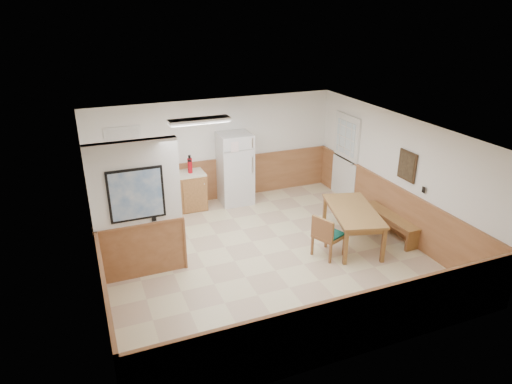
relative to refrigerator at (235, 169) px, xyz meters
name	(u,v)px	position (x,y,z in m)	size (l,w,h in m)	color
ground	(263,255)	(-0.37, -2.63, -0.86)	(6.00, 6.00, 0.00)	beige
ceiling	(264,130)	(-0.37, -2.63, 1.64)	(6.00, 6.00, 0.02)	silver
back_wall	(215,151)	(-0.37, 0.37, 0.39)	(6.00, 0.02, 2.50)	white
right_wall	(397,175)	(2.63, -2.63, 0.39)	(0.02, 6.00, 2.50)	white
left_wall	(92,224)	(-3.37, -2.63, 0.39)	(0.02, 6.00, 2.50)	white
wainscot_back	(216,180)	(-0.37, 0.35, -0.36)	(6.00, 0.04, 1.00)	#A16840
wainscot_right	(392,208)	(2.61, -2.63, -0.36)	(0.04, 6.00, 1.00)	#A16840
wainscot_left	(100,263)	(-3.35, -2.63, -0.36)	(0.04, 6.00, 1.00)	#A16840
partition_wall	(138,213)	(-2.62, -2.43, 0.37)	(1.50, 0.20, 2.50)	white
kitchen_counter	(171,193)	(-1.58, 0.05, -0.40)	(2.20, 0.61, 1.00)	#AC6C3D
exterior_door	(345,157)	(2.59, -0.73, 0.19)	(0.07, 1.02, 2.15)	white
kitchen_window	(124,149)	(-2.47, 0.35, 0.69)	(0.80, 0.04, 1.00)	white
wall_painting	(407,166)	(2.59, -2.93, 0.69)	(0.04, 0.50, 0.60)	#362515
fluorescent_fixture	(199,121)	(-1.17, -1.33, 1.58)	(1.20, 0.30, 0.09)	white
refrigerator	(235,169)	(0.00, 0.00, 0.00)	(0.78, 0.73, 1.73)	silver
dining_table	(353,214)	(1.48, -2.84, -0.21)	(1.27, 1.85, 0.75)	#A87F3D
dining_bench	(390,220)	(2.43, -2.82, -0.52)	(0.38, 1.53, 0.45)	#A87F3D
dining_chair	(326,234)	(0.72, -3.12, -0.37)	(0.81, 0.69, 0.85)	#A87F3D
fire_extinguisher	(190,165)	(-1.09, 0.03, 0.22)	(0.14, 0.14, 0.43)	#B40915
soap_bottle	(122,177)	(-2.61, 0.06, 0.14)	(0.07, 0.07, 0.21)	#198E38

